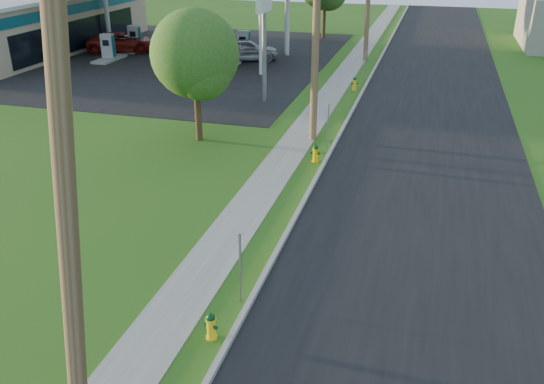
# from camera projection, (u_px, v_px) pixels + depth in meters

# --- Properties ---
(road) EXTENTS (8.00, 120.00, 0.02)m
(road) POSITION_uv_depth(u_px,v_px,m) (421.00, 222.00, 18.80)
(road) COLOR black
(road) RESTS_ON ground
(curb) EXTENTS (0.15, 120.00, 0.15)m
(curb) POSITION_uv_depth(u_px,v_px,m) (302.00, 205.00, 19.76)
(curb) COLOR #99978D
(curb) RESTS_ON ground
(sidewalk) EXTENTS (1.50, 120.00, 0.03)m
(sidewalk) POSITION_uv_depth(u_px,v_px,m) (253.00, 201.00, 20.22)
(sidewalk) COLOR gray
(sidewalk) RESTS_ON ground
(forecourt) EXTENTS (26.00, 28.00, 0.02)m
(forecourt) POSITION_uv_depth(u_px,v_px,m) (153.00, 57.00, 43.10)
(forecourt) COLOR black
(forecourt) RESTS_ON ground
(utility_pole_near) EXTENTS (1.40, 0.32, 9.48)m
(utility_pole_near) POSITION_uv_depth(u_px,v_px,m) (67.00, 222.00, 8.43)
(utility_pole_near) COLOR brown
(utility_pole_near) RESTS_ON ground
(utility_pole_mid) EXTENTS (1.40, 0.32, 9.80)m
(utility_pole_mid) POSITION_uv_depth(u_px,v_px,m) (316.00, 28.00, 24.13)
(utility_pole_mid) COLOR brown
(utility_pole_mid) RESTS_ON ground
(sign_post_near) EXTENTS (0.05, 0.04, 2.00)m
(sign_post_near) POSITION_uv_depth(u_px,v_px,m) (241.00, 269.00, 14.36)
(sign_post_near) COLOR gray
(sign_post_near) RESTS_ON ground
(sign_post_mid) EXTENTS (0.05, 0.04, 2.00)m
(sign_post_mid) POSITION_uv_depth(u_px,v_px,m) (328.00, 127.00, 24.69)
(sign_post_mid) COLOR gray
(sign_post_mid) RESTS_ON ground
(sign_post_far) EXTENTS (0.05, 0.04, 2.00)m
(sign_post_far) POSITION_uv_depth(u_px,v_px,m) (365.00, 67.00, 35.37)
(sign_post_far) COLOR gray
(sign_post_far) RESTS_ON ground
(fuel_pump_nw) EXTENTS (1.20, 3.20, 1.90)m
(fuel_pump_nw) POSITION_uv_depth(u_px,v_px,m) (108.00, 50.00, 41.67)
(fuel_pump_nw) COLOR #99978D
(fuel_pump_nw) RESTS_ON ground
(fuel_pump_ne) EXTENTS (1.20, 3.20, 1.90)m
(fuel_pump_ne) POSITION_uv_depth(u_px,v_px,m) (225.00, 57.00, 39.46)
(fuel_pump_ne) COLOR #99978D
(fuel_pump_ne) RESTS_ON ground
(fuel_pump_sw) EXTENTS (1.20, 3.20, 1.90)m
(fuel_pump_sw) POSITION_uv_depth(u_px,v_px,m) (135.00, 41.00, 45.17)
(fuel_pump_sw) COLOR #99978D
(fuel_pump_sw) RESTS_ON ground
(fuel_pump_se) EXTENTS (1.20, 3.20, 1.90)m
(fuel_pump_se) POSITION_uv_depth(u_px,v_px,m) (244.00, 47.00, 42.96)
(fuel_pump_se) COLOR #99978D
(fuel_pump_se) RESTS_ON ground
(convenience_store) EXTENTS (10.40, 22.40, 4.25)m
(convenience_store) POSITION_uv_depth(u_px,v_px,m) (23.00, 22.00, 44.92)
(convenience_store) COLOR tan
(convenience_store) RESTS_ON ground
(tree_verge) EXTENTS (3.82, 3.82, 5.79)m
(tree_verge) POSITION_uv_depth(u_px,v_px,m) (197.00, 58.00, 24.53)
(tree_verge) COLOR #3A2717
(tree_verge) RESTS_ON ground
(hydrant_near) EXTENTS (0.37, 0.33, 0.71)m
(hydrant_near) POSITION_uv_depth(u_px,v_px,m) (211.00, 326.00, 13.32)
(hydrant_near) COLOR yellow
(hydrant_near) RESTS_ON ground
(hydrant_mid) EXTENTS (0.39, 0.35, 0.75)m
(hydrant_mid) POSITION_uv_depth(u_px,v_px,m) (316.00, 153.00, 23.53)
(hydrant_mid) COLOR #F2B700
(hydrant_mid) RESTS_ON ground
(hydrant_far) EXTENTS (0.42, 0.38, 0.82)m
(hydrant_far) POSITION_uv_depth(u_px,v_px,m) (355.00, 84.00, 34.04)
(hydrant_far) COLOR yellow
(hydrant_far) RESTS_ON ground
(car_red) EXTENTS (5.94, 4.14, 1.51)m
(car_red) POSITION_uv_depth(u_px,v_px,m) (123.00, 42.00, 44.59)
(car_red) COLOR maroon
(car_red) RESTS_ON ground
(car_silver) EXTENTS (5.01, 3.62, 1.59)m
(car_silver) POSITION_uv_depth(u_px,v_px,m) (246.00, 50.00, 41.54)
(car_silver) COLOR #9EA1A5
(car_silver) RESTS_ON ground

